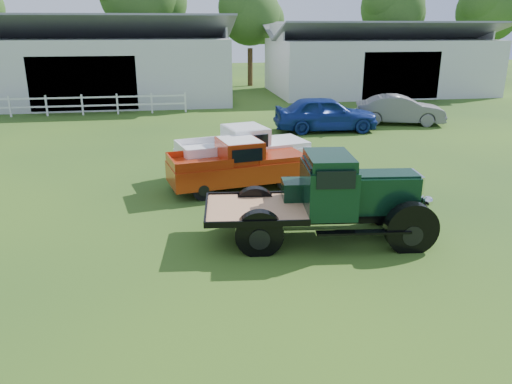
{
  "coord_description": "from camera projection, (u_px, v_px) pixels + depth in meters",
  "views": [
    {
      "loc": [
        -1.77,
        -10.61,
        5.09
      ],
      "look_at": [
        0.2,
        1.2,
        1.05
      ],
      "focal_mm": 35.0,
      "sensor_mm": 36.0,
      "label": 1
    }
  ],
  "objects": [
    {
      "name": "white_pickup",
      "position": [
        243.0,
        152.0,
        17.36
      ],
      "size": [
        4.98,
        2.85,
        1.72
      ],
      "primitive_type": null,
      "rotation": [
        0.0,
        0.0,
        0.23
      ],
      "color": "white",
      "rests_on": "ground"
    },
    {
      "name": "red_pickup",
      "position": [
        237.0,
        164.0,
        16.0
      ],
      "size": [
        4.76,
        2.54,
        1.65
      ],
      "primitive_type": null,
      "rotation": [
        0.0,
        0.0,
        0.18
      ],
      "color": "#A52B0C",
      "rests_on": "ground"
    },
    {
      "name": "tree_b",
      "position": [
        140.0,
        16.0,
        41.13
      ],
      "size": [
        6.9,
        6.9,
        11.5
      ],
      "primitive_type": null,
      "color": "#234519",
      "rests_on": "ground"
    },
    {
      "name": "fence_rail",
      "position": [
        64.0,
        105.0,
        29.07
      ],
      "size": [
        14.2,
        0.16,
        1.2
      ],
      "primitive_type": null,
      "color": "white",
      "rests_on": "ground"
    },
    {
      "name": "shed_left",
      "position": [
        93.0,
        59.0,
        34.13
      ],
      "size": [
        18.8,
        10.2,
        5.6
      ],
      "primitive_type": null,
      "color": "silver",
      "rests_on": "ground"
    },
    {
      "name": "vintage_flatbed",
      "position": [
        323.0,
        197.0,
        12.16
      ],
      "size": [
        5.63,
        2.72,
        2.15
      ],
      "primitive_type": null,
      "rotation": [
        0.0,
        0.0,
        -0.11
      ],
      "color": "black",
      "rests_on": "ground"
    },
    {
      "name": "misc_car_blue",
      "position": [
        326.0,
        114.0,
        24.78
      ],
      "size": [
        5.18,
        2.3,
        1.73
      ],
      "primitive_type": "imported",
      "rotation": [
        0.0,
        0.0,
        1.52
      ],
      "color": "navy",
      "rests_on": "ground"
    },
    {
      "name": "misc_car_grey",
      "position": [
        400.0,
        110.0,
        26.55
      ],
      "size": [
        4.86,
        2.84,
        1.51
      ],
      "primitive_type": "imported",
      "rotation": [
        0.0,
        0.0,
        1.28
      ],
      "color": "#606060",
      "rests_on": "ground"
    },
    {
      "name": "tree_c",
      "position": [
        250.0,
        31.0,
        42.0
      ],
      "size": [
        5.4,
        5.4,
        9.0
      ],
      "primitive_type": null,
      "color": "#234519",
      "rests_on": "ground"
    },
    {
      "name": "tree_d",
      "position": [
        391.0,
        25.0,
        44.8
      ],
      "size": [
        6.0,
        6.0,
        10.0
      ],
      "primitive_type": null,
      "color": "#234519",
      "rests_on": "ground"
    },
    {
      "name": "tree_e",
      "position": [
        485.0,
        28.0,
        44.26
      ],
      "size": [
        5.7,
        5.7,
        9.5
      ],
      "primitive_type": null,
      "color": "#234519",
      "rests_on": "ground"
    },
    {
      "name": "ground",
      "position": [
        256.0,
        250.0,
        11.81
      ],
      "size": [
        120.0,
        120.0,
        0.0
      ],
      "primitive_type": "plane",
      "color": "#25431B"
    },
    {
      "name": "shed_right",
      "position": [
        377.0,
        58.0,
        38.4
      ],
      "size": [
        16.8,
        9.2,
        5.2
      ],
      "primitive_type": null,
      "color": "silver",
      "rests_on": "ground"
    }
  ]
}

